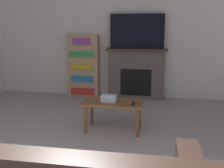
{
  "coord_description": "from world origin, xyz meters",
  "views": [
    {
      "loc": [
        0.82,
        -0.91,
        1.5
      ],
      "look_at": [
        0.19,
        2.78,
        0.69
      ],
      "focal_mm": 42.0,
      "sensor_mm": 36.0,
      "label": 1
    }
  ],
  "objects_px": {
    "fireplace": "(136,73)",
    "coffee_table": "(113,106)",
    "tv": "(137,31)",
    "bookshelf": "(84,66)"
  },
  "relations": [
    {
      "from": "tv",
      "to": "fireplace",
      "type": "bearing_deg",
      "value": 90.0
    },
    {
      "from": "fireplace",
      "to": "coffee_table",
      "type": "relative_size",
      "value": 1.48
    },
    {
      "from": "fireplace",
      "to": "tv",
      "type": "xyz_separation_m",
      "value": [
        0.0,
        -0.02,
        0.89
      ]
    },
    {
      "from": "tv",
      "to": "coffee_table",
      "type": "distance_m",
      "value": 2.18
    },
    {
      "from": "tv",
      "to": "bookshelf",
      "type": "relative_size",
      "value": 0.83
    },
    {
      "from": "bookshelf",
      "to": "fireplace",
      "type": "bearing_deg",
      "value": 1.11
    },
    {
      "from": "coffee_table",
      "to": "fireplace",
      "type": "bearing_deg",
      "value": 84.58
    },
    {
      "from": "fireplace",
      "to": "coffee_table",
      "type": "bearing_deg",
      "value": -95.42
    },
    {
      "from": "tv",
      "to": "coffee_table",
      "type": "relative_size",
      "value": 1.29
    },
    {
      "from": "fireplace",
      "to": "bookshelf",
      "type": "bearing_deg",
      "value": -178.89
    }
  ]
}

